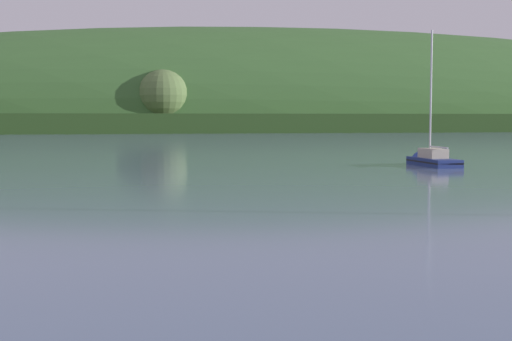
# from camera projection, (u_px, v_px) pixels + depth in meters

# --- Properties ---
(far_shoreline_hill) EXTENTS (532.97, 116.11, 66.01)m
(far_shoreline_hill) POSITION_uv_depth(u_px,v_px,m) (297.00, 130.00, 232.61)
(far_shoreline_hill) COLOR #27431B
(far_shoreline_hill) RESTS_ON ground
(sailboat_far_left) EXTENTS (2.50, 7.20, 12.24)m
(sailboat_far_left) POSITION_uv_depth(u_px,v_px,m) (429.00, 162.00, 60.21)
(sailboat_far_left) COLOR navy
(sailboat_far_left) RESTS_ON ground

